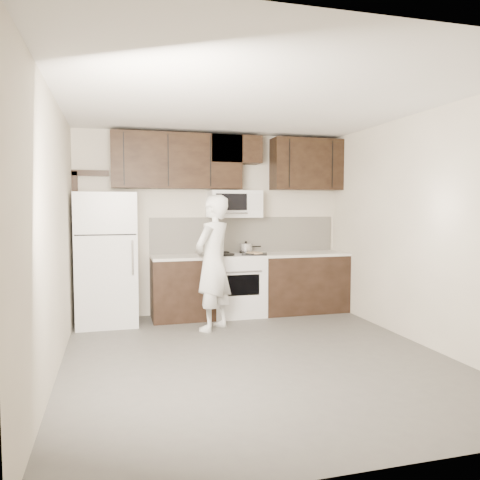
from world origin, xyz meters
name	(u,v)px	position (x,y,z in m)	size (l,w,h in m)	color
floor	(256,357)	(0.00, 0.00, 0.00)	(4.50, 4.50, 0.00)	#53504D
back_wall	(213,224)	(0.00, 2.25, 1.35)	(4.00, 4.00, 0.00)	#BBB09E
ceiling	(257,101)	(0.00, 0.00, 2.70)	(4.50, 4.50, 0.00)	white
counter_run	(257,284)	(0.60, 1.94, 0.46)	(2.95, 0.64, 0.91)	black
stove	(237,284)	(0.30, 1.94, 0.46)	(0.76, 0.66, 0.94)	silver
backsplash	(245,235)	(0.50, 2.24, 1.18)	(2.90, 0.02, 0.54)	beige
upper_cabinets	(229,161)	(0.21, 2.08, 2.28)	(3.48, 0.35, 0.78)	black
microwave	(235,204)	(0.30, 2.06, 1.65)	(0.76, 0.42, 0.40)	silver
refrigerator	(107,259)	(-1.55, 1.89, 0.90)	(0.80, 0.76, 1.80)	silver
door_trim	(79,233)	(-1.92, 2.21, 1.25)	(0.50, 0.08, 2.12)	black
saucepan	(246,248)	(0.48, 2.09, 0.99)	(0.34, 0.19, 0.18)	silver
baking_tray	(254,254)	(0.53, 1.81, 0.92)	(0.37, 0.27, 0.02)	black
pizza	(254,253)	(0.53, 1.81, 0.94)	(0.25, 0.25, 0.02)	#CDB88A
person	(213,263)	(-0.21, 1.24, 0.88)	(0.64, 0.42, 1.76)	white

